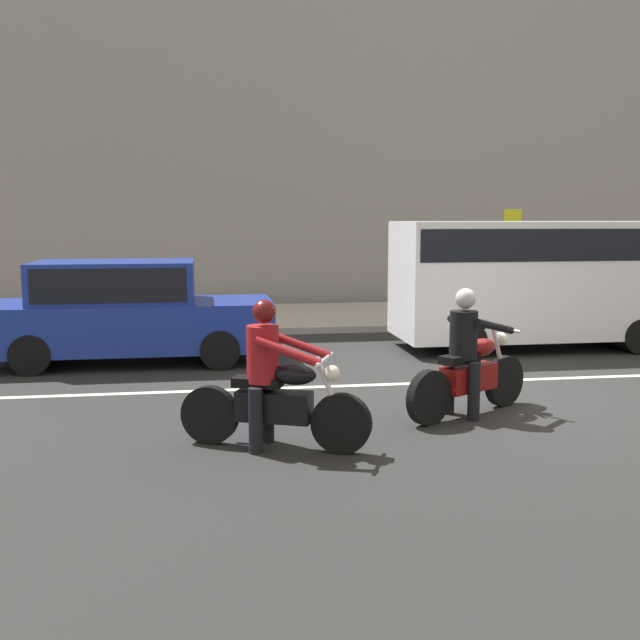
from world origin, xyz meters
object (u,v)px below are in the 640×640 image
at_px(parked_van_white, 536,275).
at_px(street_sign_post, 511,249).
at_px(motorcycle_with_rider_crimson, 273,389).
at_px(parked_sedan_cobalt_blue, 125,311).
at_px(motorcycle_with_rider_black_leather, 468,364).

distance_m(parked_van_white, street_sign_post, 4.58).
relative_size(motorcycle_with_rider_crimson, parked_sedan_cobalt_blue, 0.42).
relative_size(motorcycle_with_rider_crimson, motorcycle_with_rider_black_leather, 1.06).
height_order(motorcycle_with_rider_crimson, motorcycle_with_rider_black_leather, motorcycle_with_rider_crimson).
height_order(motorcycle_with_rider_crimson, street_sign_post, street_sign_post).
bearing_deg(motorcycle_with_rider_black_leather, parked_sedan_cobalt_blue, 137.75).
bearing_deg(street_sign_post, motorcycle_with_rider_crimson, -124.74).
xyz_separation_m(motorcycle_with_rider_crimson, motorcycle_with_rider_black_leather, (2.51, 0.97, 0.00)).
bearing_deg(motorcycle_with_rider_black_leather, parked_van_white, 56.76).
height_order(parked_van_white, street_sign_post, street_sign_post).
height_order(parked_van_white, parked_sedan_cobalt_blue, parked_van_white).
relative_size(parked_van_white, parked_sedan_cobalt_blue, 1.10).
xyz_separation_m(motorcycle_with_rider_crimson, parked_van_white, (5.41, 5.39, 0.73)).
bearing_deg(parked_van_white, street_sign_post, 72.71).
xyz_separation_m(parked_van_white, parked_sedan_cobalt_blue, (-7.43, -0.31, -0.49)).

